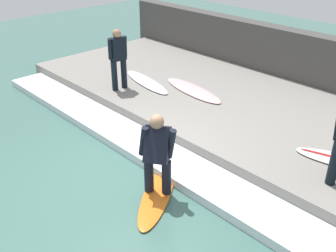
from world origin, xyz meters
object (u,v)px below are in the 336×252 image
object	(u,v)px
surfboard_waiting_far	(146,82)
surfer_waiting_far	(118,56)
surfboard_spare	(193,90)
surfer_riding	(157,151)
surfboard_riding	(158,192)

from	to	relation	value
surfboard_waiting_far	surfer_waiting_far	bearing A→B (deg)	167.89
surfboard_spare	surfer_riding	bearing A→B (deg)	-145.79
surfer_riding	surfboard_spare	distance (m)	3.86
surfboard_spare	surfboard_waiting_far	bearing A→B (deg)	111.29
surfboard_riding	surfboard_waiting_far	bearing A→B (deg)	51.78
surfer_riding	surfboard_waiting_far	xyz separation A→B (m)	(2.68, 3.40, -0.48)
surfboard_riding	surfboard_waiting_far	world-z (taller)	surfboard_waiting_far
surfer_waiting_far	surfboard_waiting_far	distance (m)	1.14
surfer_riding	surfer_waiting_far	world-z (taller)	surfer_waiting_far
surfer_waiting_far	surfboard_spare	size ratio (longest dim) A/B	0.74
surfer_waiting_far	surfboard_spare	world-z (taller)	surfer_waiting_far
surfer_riding	surfboard_spare	bearing A→B (deg)	34.21
surfboard_waiting_far	surfboard_spare	distance (m)	1.34
surfboard_riding	surfer_riding	xyz separation A→B (m)	(0.00, 0.00, 0.85)
surfboard_riding	surfer_waiting_far	bearing A→B (deg)	61.69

